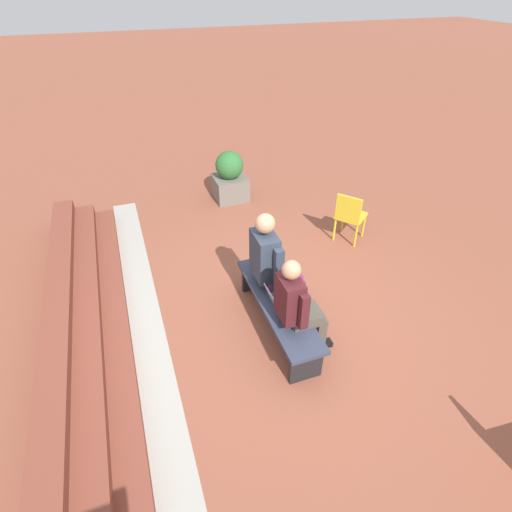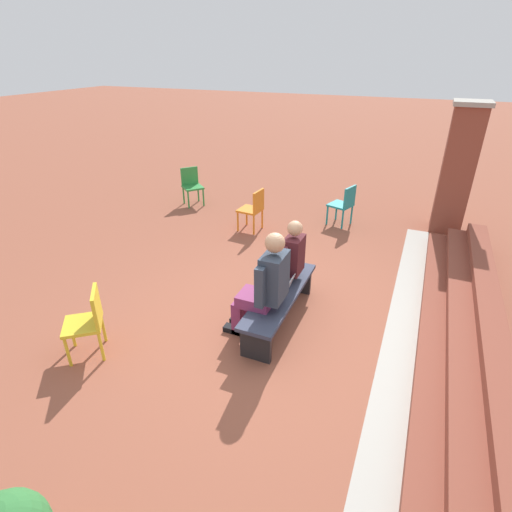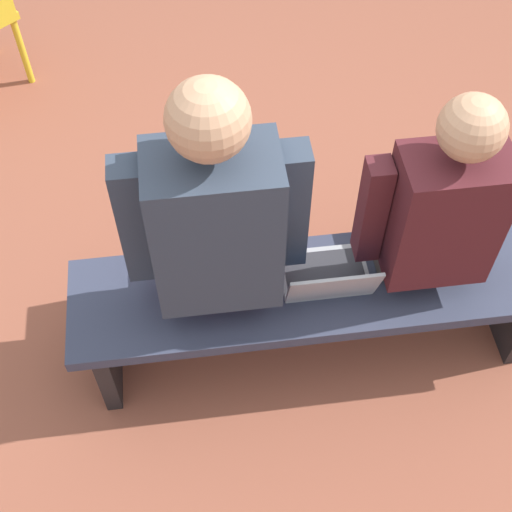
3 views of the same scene
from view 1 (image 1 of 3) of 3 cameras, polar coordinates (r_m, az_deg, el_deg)
ground_plane at (r=5.11m, az=2.82°, el=-9.61°), size 60.00×60.00×0.00m
concrete_strip at (r=4.86m, az=-14.47°, el=-14.21°), size 7.83×0.40×0.01m
brick_steps at (r=4.81m, az=-23.87°, el=-14.50°), size 7.03×0.90×0.45m
bench at (r=4.82m, az=3.13°, el=-7.23°), size 1.80×0.44×0.45m
person_student at (r=4.35m, az=5.99°, el=-6.92°), size 0.52×0.65×1.30m
person_adult at (r=4.83m, az=2.49°, el=-0.85°), size 0.60×0.76×1.44m
laptop at (r=4.69m, az=3.20°, el=-6.23°), size 0.32×0.29×0.21m
plastic_chair_far_left at (r=6.50m, az=13.24°, el=5.79°), size 0.59×0.59×0.84m
planter at (r=7.66m, az=-3.75°, el=11.14°), size 0.60×0.60×0.94m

